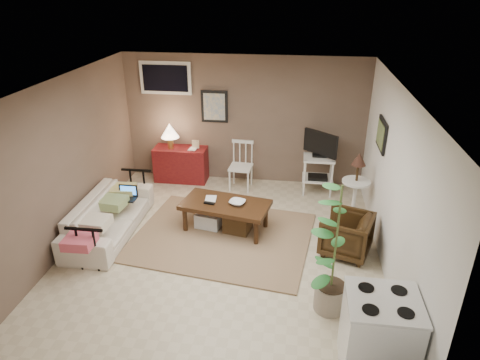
# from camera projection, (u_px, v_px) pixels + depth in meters

# --- Properties ---
(floor) EXTENTS (5.00, 5.00, 0.00)m
(floor) POSITION_uv_depth(u_px,v_px,m) (222.00, 250.00, 6.24)
(floor) COLOR #C1B293
(floor) RESTS_ON ground
(art_back) EXTENTS (0.50, 0.03, 0.60)m
(art_back) POSITION_uv_depth(u_px,v_px,m) (214.00, 107.00, 7.92)
(art_back) COLOR black
(art_right) EXTENTS (0.03, 0.60, 0.45)m
(art_right) POSITION_uv_depth(u_px,v_px,m) (382.00, 135.00, 6.26)
(art_right) COLOR black
(window) EXTENTS (0.96, 0.03, 0.60)m
(window) POSITION_uv_depth(u_px,v_px,m) (165.00, 78.00, 7.82)
(window) COLOR silver
(rug) EXTENTS (2.86, 2.41, 0.03)m
(rug) POSITION_uv_depth(u_px,v_px,m) (222.00, 236.00, 6.55)
(rug) COLOR #8A6E50
(rug) RESTS_ON floor
(coffee_table) EXTENTS (1.44, 0.93, 0.50)m
(coffee_table) POSITION_uv_depth(u_px,v_px,m) (225.00, 214.00, 6.64)
(coffee_table) COLOR #3B2210
(coffee_table) RESTS_ON floor
(sofa) EXTENTS (0.57, 1.96, 0.77)m
(sofa) POSITION_uv_depth(u_px,v_px,m) (108.00, 210.00, 6.53)
(sofa) COLOR beige
(sofa) RESTS_ON floor
(sofa_pillows) EXTENTS (0.38, 1.87, 0.13)m
(sofa_pillows) POSITION_uv_depth(u_px,v_px,m) (104.00, 213.00, 6.28)
(sofa_pillows) COLOR beige
(sofa_pillows) RESTS_ON sofa
(sofa_end_rails) EXTENTS (0.53, 1.96, 0.66)m
(sofa_end_rails) POSITION_uv_depth(u_px,v_px,m) (116.00, 214.00, 6.54)
(sofa_end_rails) COLOR black
(sofa_end_rails) RESTS_ON floor
(laptop) EXTENTS (0.30, 0.22, 0.21)m
(laptop) POSITION_uv_depth(u_px,v_px,m) (128.00, 195.00, 6.76)
(laptop) COLOR black
(laptop) RESTS_ON sofa
(red_console) EXTENTS (1.00, 0.45, 1.16)m
(red_console) POSITION_uv_depth(u_px,v_px,m) (180.00, 161.00, 8.27)
(red_console) COLOR maroon
(red_console) RESTS_ON floor
(spindle_chair) EXTENTS (0.43, 0.43, 0.89)m
(spindle_chair) POSITION_uv_depth(u_px,v_px,m) (241.00, 167.00, 7.95)
(spindle_chair) COLOR silver
(spindle_chair) RESTS_ON floor
(tv_stand) EXTENTS (0.57, 0.48, 1.17)m
(tv_stand) POSITION_uv_depth(u_px,v_px,m) (319.00, 161.00, 7.68)
(tv_stand) COLOR silver
(tv_stand) RESTS_ON floor
(side_table) EXTENTS (0.44, 0.44, 1.18)m
(side_table) POSITION_uv_depth(u_px,v_px,m) (357.00, 180.00, 6.71)
(side_table) COLOR silver
(side_table) RESTS_ON floor
(armchair) EXTENTS (0.79, 0.81, 0.67)m
(armchair) POSITION_uv_depth(u_px,v_px,m) (346.00, 232.00, 6.05)
(armchair) COLOR black
(armchair) RESTS_ON floor
(potted_plant) EXTENTS (0.42, 0.42, 1.67)m
(potted_plant) POSITION_uv_depth(u_px,v_px,m) (336.00, 246.00, 4.76)
(potted_plant) COLOR gray
(potted_plant) RESTS_ON floor
(stove) EXTENTS (0.69, 0.64, 0.90)m
(stove) POSITION_uv_depth(u_px,v_px,m) (379.00, 336.00, 4.14)
(stove) COLOR silver
(stove) RESTS_ON floor
(bowl) EXTENTS (0.24, 0.12, 0.24)m
(bowl) POSITION_uv_depth(u_px,v_px,m) (237.00, 197.00, 6.46)
(bowl) COLOR #3B2210
(bowl) RESTS_ON coffee_table
(book_table) EXTENTS (0.17, 0.03, 0.23)m
(book_table) POSITION_uv_depth(u_px,v_px,m) (205.00, 193.00, 6.61)
(book_table) COLOR #3B2210
(book_table) RESTS_ON coffee_table
(book_console) EXTENTS (0.15, 0.04, 0.20)m
(book_console) POSITION_uv_depth(u_px,v_px,m) (189.00, 144.00, 8.05)
(book_console) COLOR #3B2210
(book_console) RESTS_ON red_console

